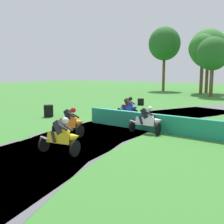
{
  "coord_description": "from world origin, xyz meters",
  "views": [
    {
      "loc": [
        8.29,
        -12.24,
        3.02
      ],
      "look_at": [
        0.0,
        -0.78,
        0.9
      ],
      "focal_mm": 43.05,
      "sensor_mm": 36.0,
      "label": 1
    }
  ],
  "objects_px": {
    "motorcycle_trailing_orange": "(70,122)",
    "motorcycle_lead_blue": "(129,107)",
    "motorcycle_chase_white": "(147,121)",
    "motorcycle_fourth_yellow": "(62,137)",
    "tire_stack_mid_a": "(49,111)",
    "tire_stack_near": "(141,102)"
  },
  "relations": [
    {
      "from": "motorcycle_trailing_orange",
      "to": "motorcycle_fourth_yellow",
      "type": "height_order",
      "value": "motorcycle_fourth_yellow"
    },
    {
      "from": "motorcycle_fourth_yellow",
      "to": "tire_stack_mid_a",
      "type": "distance_m",
      "value": 8.66
    },
    {
      "from": "motorcycle_trailing_orange",
      "to": "motorcycle_fourth_yellow",
      "type": "xyz_separation_m",
      "value": [
        1.82,
        -2.28,
        0.01
      ]
    },
    {
      "from": "motorcycle_chase_white",
      "to": "motorcycle_fourth_yellow",
      "type": "bearing_deg",
      "value": -100.91
    },
    {
      "from": "motorcycle_trailing_orange",
      "to": "tire_stack_near",
      "type": "xyz_separation_m",
      "value": [
        -3.19,
        12.3,
        -0.34
      ]
    },
    {
      "from": "motorcycle_trailing_orange",
      "to": "tire_stack_mid_a",
      "type": "relative_size",
      "value": 2.09
    },
    {
      "from": "motorcycle_lead_blue",
      "to": "motorcycle_fourth_yellow",
      "type": "relative_size",
      "value": 1.02
    },
    {
      "from": "motorcycle_fourth_yellow",
      "to": "motorcycle_lead_blue",
      "type": "bearing_deg",
      "value": 105.84
    },
    {
      "from": "motorcycle_trailing_orange",
      "to": "motorcycle_lead_blue",
      "type": "bearing_deg",
      "value": 95.18
    },
    {
      "from": "motorcycle_lead_blue",
      "to": "tire_stack_mid_a",
      "type": "distance_m",
      "value": 5.44
    },
    {
      "from": "tire_stack_near",
      "to": "tire_stack_mid_a",
      "type": "distance_m",
      "value": 9.47
    },
    {
      "from": "motorcycle_chase_white",
      "to": "motorcycle_fourth_yellow",
      "type": "xyz_separation_m",
      "value": [
        -0.93,
        -4.85,
        0.01
      ]
    },
    {
      "from": "motorcycle_chase_white",
      "to": "motorcycle_fourth_yellow",
      "type": "distance_m",
      "value": 4.93
    },
    {
      "from": "motorcycle_lead_blue",
      "to": "motorcycle_trailing_orange",
      "type": "bearing_deg",
      "value": -84.82
    },
    {
      "from": "tire_stack_near",
      "to": "motorcycle_lead_blue",
      "type": "bearing_deg",
      "value": -67.03
    },
    {
      "from": "motorcycle_chase_white",
      "to": "tire_stack_mid_a",
      "type": "bearing_deg",
      "value": 176.72
    },
    {
      "from": "motorcycle_chase_white",
      "to": "tire_stack_near",
      "type": "bearing_deg",
      "value": 121.4
    },
    {
      "from": "motorcycle_lead_blue",
      "to": "motorcycle_trailing_orange",
      "type": "height_order",
      "value": "motorcycle_lead_blue"
    },
    {
      "from": "motorcycle_chase_white",
      "to": "motorcycle_fourth_yellow",
      "type": "relative_size",
      "value": 1.0
    },
    {
      "from": "motorcycle_chase_white",
      "to": "motorcycle_trailing_orange",
      "type": "xyz_separation_m",
      "value": [
        -2.75,
        -2.57,
        0.01
      ]
    },
    {
      "from": "motorcycle_lead_blue",
      "to": "tire_stack_near",
      "type": "height_order",
      "value": "motorcycle_lead_blue"
    },
    {
      "from": "motorcycle_chase_white",
      "to": "tire_stack_near",
      "type": "relative_size",
      "value": 2.8
    }
  ]
}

